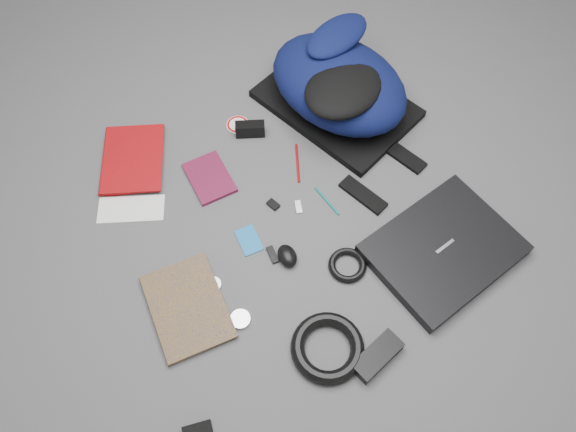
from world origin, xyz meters
name	(u,v)px	position (x,y,z in m)	size (l,w,h in m)	color
ground	(288,219)	(0.00, 0.00, 0.00)	(4.00, 4.00, 0.00)	#4F4F51
backpack	(339,83)	(0.35, 0.33, 0.11)	(0.38, 0.55, 0.23)	black
laptop	(443,249)	(0.37, -0.30, 0.02)	(0.41, 0.32, 0.04)	black
textbook_red	(102,161)	(-0.45, 0.45, 0.01)	(0.20, 0.26, 0.03)	maroon
comic_book	(153,321)	(-0.48, -0.14, 0.01)	(0.20, 0.28, 0.02)	#AA7A0C
envelope	(131,209)	(-0.43, 0.24, 0.00)	(0.20, 0.09, 0.00)	white
dvd_case	(209,178)	(-0.16, 0.24, 0.01)	(0.12, 0.17, 0.01)	#4A0E23
compact_camera	(250,129)	(0.03, 0.35, 0.03)	(0.10, 0.03, 0.05)	black
sticker_disc	(238,125)	(0.01, 0.41, 0.00)	(0.08, 0.08, 0.00)	white
pen_teal	(327,201)	(0.14, 0.00, 0.00)	(0.01, 0.01, 0.12)	#0B6461
pen_red	(298,163)	(0.12, 0.17, 0.00)	(0.01, 0.01, 0.15)	maroon
id_badge	(249,240)	(-0.14, -0.02, 0.00)	(0.06, 0.09, 0.00)	#1667AA
usb_black	(273,255)	(-0.09, -0.09, 0.01)	(0.02, 0.06, 0.01)	black
usb_silver	(298,207)	(0.05, 0.02, 0.00)	(0.02, 0.04, 0.01)	silver
key_fob	(273,205)	(-0.02, 0.06, 0.01)	(0.02, 0.04, 0.01)	black
mouse	(287,256)	(-0.06, -0.12, 0.02)	(0.05, 0.08, 0.04)	black
headphone_left	(213,285)	(-0.29, -0.10, 0.01)	(0.05, 0.05, 0.01)	#B7B7B9
headphone_right	(240,319)	(-0.26, -0.23, 0.01)	(0.06, 0.06, 0.01)	silver
cable_coil	(347,265)	(0.09, -0.22, 0.01)	(0.11, 0.11, 0.02)	black
power_brick	(377,356)	(0.03, -0.49, 0.02)	(0.15, 0.06, 0.04)	black
power_cord_coil	(328,348)	(-0.08, -0.41, 0.02)	(0.20, 0.20, 0.04)	black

